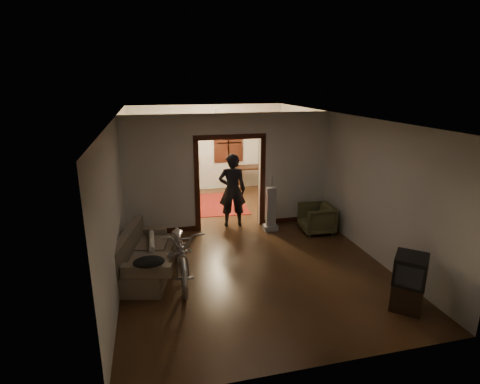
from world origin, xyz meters
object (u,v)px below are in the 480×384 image
object	(u,v)px
sofa	(147,252)
person	(232,190)
bicycle	(181,250)
desk	(248,179)
armchair	(316,218)
locker	(170,165)

from	to	relation	value
sofa	person	size ratio (longest dim) A/B	1.00
bicycle	desk	xyz separation A→B (m)	(2.64, 5.25, -0.14)
sofa	armchair	size ratio (longest dim) A/B	2.46
person	desk	distance (m)	3.16
locker	desk	size ratio (longest dim) A/B	1.81
sofa	armchair	world-z (taller)	sofa
sofa	bicycle	size ratio (longest dim) A/B	0.89
sofa	locker	world-z (taller)	locker
sofa	locker	xyz separation A→B (m)	(0.75, 4.96, 0.57)
bicycle	armchair	distance (m)	3.65
locker	desk	xyz separation A→B (m)	(2.51, -0.03, -0.59)
bicycle	person	bearing A→B (deg)	58.04
bicycle	locker	size ratio (longest dim) A/B	1.04
armchair	sofa	bearing A→B (deg)	-70.60
desk	bicycle	bearing A→B (deg)	-98.14
locker	desk	bearing A→B (deg)	2.80
bicycle	person	distance (m)	2.81
bicycle	person	world-z (taller)	person
person	desk	bearing A→B (deg)	-103.01
locker	bicycle	bearing A→B (deg)	-87.87
desk	sofa	bearing A→B (deg)	-104.89
armchair	desk	xyz separation A→B (m)	(-0.71, 3.80, 0.07)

